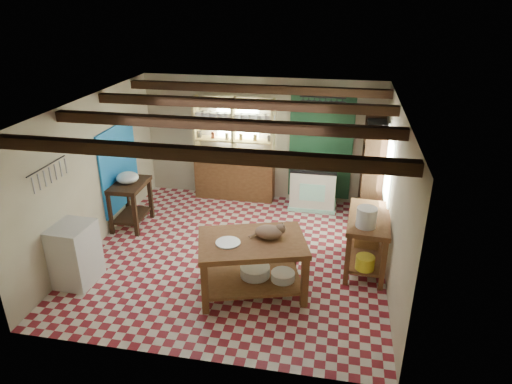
% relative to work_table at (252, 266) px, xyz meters
% --- Properties ---
extents(floor, '(5.00, 5.00, 0.02)m').
position_rel_work_table_xyz_m(floor, '(-0.49, 0.97, -0.45)').
color(floor, maroon).
rests_on(floor, ground).
extents(ceiling, '(5.00, 5.00, 0.02)m').
position_rel_work_table_xyz_m(ceiling, '(-0.49, 0.97, 2.16)').
color(ceiling, '#4F5055').
rests_on(ceiling, wall_back).
extents(wall_back, '(5.00, 0.04, 2.60)m').
position_rel_work_table_xyz_m(wall_back, '(-0.49, 3.47, 0.86)').
color(wall_back, beige).
rests_on(wall_back, floor).
extents(wall_front, '(5.00, 0.04, 2.60)m').
position_rel_work_table_xyz_m(wall_front, '(-0.49, -1.53, 0.86)').
color(wall_front, beige).
rests_on(wall_front, floor).
extents(wall_left, '(0.04, 5.00, 2.60)m').
position_rel_work_table_xyz_m(wall_left, '(-2.99, 0.97, 0.86)').
color(wall_left, beige).
rests_on(wall_left, floor).
extents(wall_right, '(0.04, 5.00, 2.60)m').
position_rel_work_table_xyz_m(wall_right, '(2.01, 0.97, 0.86)').
color(wall_right, beige).
rests_on(wall_right, floor).
extents(ceiling_beams, '(5.00, 3.80, 0.15)m').
position_rel_work_table_xyz_m(ceiling_beams, '(-0.49, 0.97, 2.04)').
color(ceiling_beams, '#352012').
rests_on(ceiling_beams, ceiling).
extents(blue_wall_patch, '(0.04, 1.40, 1.60)m').
position_rel_work_table_xyz_m(blue_wall_patch, '(-2.96, 1.87, 0.66)').
color(blue_wall_patch, blue).
rests_on(blue_wall_patch, wall_left).
extents(green_wall_patch, '(1.30, 0.04, 2.30)m').
position_rel_work_table_xyz_m(green_wall_patch, '(0.76, 3.44, 0.81)').
color(green_wall_patch, '#1D4A2C').
rests_on(green_wall_patch, wall_back).
extents(window_back, '(0.90, 0.02, 0.80)m').
position_rel_work_table_xyz_m(window_back, '(-0.99, 3.45, 1.26)').
color(window_back, silver).
rests_on(window_back, wall_back).
extents(window_right, '(0.02, 1.30, 1.20)m').
position_rel_work_table_xyz_m(window_right, '(1.99, 1.97, 0.96)').
color(window_right, silver).
rests_on(window_right, wall_right).
extents(utensil_rail, '(0.06, 0.90, 0.28)m').
position_rel_work_table_xyz_m(utensil_rail, '(-2.93, -0.23, 1.34)').
color(utensil_rail, black).
rests_on(utensil_rail, wall_left).
extents(pot_rack, '(0.86, 0.12, 0.36)m').
position_rel_work_table_xyz_m(pot_rack, '(0.76, 3.02, 1.74)').
color(pot_rack, black).
rests_on(pot_rack, ceiling).
extents(shelving_unit, '(1.70, 0.34, 2.20)m').
position_rel_work_table_xyz_m(shelving_unit, '(-1.04, 3.28, 0.66)').
color(shelving_unit, '#D8C17C').
rests_on(shelving_unit, floor).
extents(tall_rack, '(0.40, 0.86, 2.00)m').
position_rel_work_table_xyz_m(tall_rack, '(1.79, 2.77, 0.56)').
color(tall_rack, '#352012').
rests_on(tall_rack, floor).
extents(work_table, '(1.78, 1.44, 0.88)m').
position_rel_work_table_xyz_m(work_table, '(0.00, 0.00, 0.00)').
color(work_table, brown).
rests_on(work_table, floor).
extents(stove, '(0.93, 0.63, 0.91)m').
position_rel_work_table_xyz_m(stove, '(0.67, 3.12, 0.02)').
color(stove, beige).
rests_on(stove, floor).
extents(prep_table, '(0.63, 0.90, 0.89)m').
position_rel_work_table_xyz_m(prep_table, '(-2.69, 1.63, 0.01)').
color(prep_table, '#352012').
rests_on(prep_table, floor).
extents(white_cabinet, '(0.57, 0.67, 0.97)m').
position_rel_work_table_xyz_m(white_cabinet, '(-2.71, -0.27, 0.05)').
color(white_cabinet, silver).
rests_on(white_cabinet, floor).
extents(right_counter, '(0.72, 1.33, 0.92)m').
position_rel_work_table_xyz_m(right_counter, '(1.69, 1.00, 0.02)').
color(right_counter, brown).
rests_on(right_counter, floor).
extents(cat, '(0.50, 0.46, 0.18)m').
position_rel_work_table_xyz_m(cat, '(0.22, 0.12, 0.53)').
color(cat, '#8E6C53').
rests_on(cat, work_table).
extents(steel_tray, '(0.45, 0.45, 0.02)m').
position_rel_work_table_xyz_m(steel_tray, '(-0.32, -0.15, 0.45)').
color(steel_tray, '#AAABB2').
rests_on(steel_tray, work_table).
extents(basin_large, '(0.56, 0.56, 0.16)m').
position_rel_work_table_xyz_m(basin_large, '(0.03, 0.06, -0.13)').
color(basin_large, silver).
rests_on(basin_large, work_table).
extents(basin_small, '(0.44, 0.44, 0.12)m').
position_rel_work_table_xyz_m(basin_small, '(0.46, 0.04, -0.14)').
color(basin_small, silver).
rests_on(basin_small, work_table).
extents(kettle_left, '(0.22, 0.22, 0.25)m').
position_rel_work_table_xyz_m(kettle_left, '(0.42, 3.12, 0.60)').
color(kettle_left, '#AAABB2').
rests_on(kettle_left, stove).
extents(kettle_right, '(0.18, 0.18, 0.22)m').
position_rel_work_table_xyz_m(kettle_right, '(0.77, 3.12, 0.58)').
color(kettle_right, black).
rests_on(kettle_right, stove).
extents(enamel_bowl, '(0.42, 0.42, 0.21)m').
position_rel_work_table_xyz_m(enamel_bowl, '(-2.69, 1.63, 0.56)').
color(enamel_bowl, silver).
rests_on(enamel_bowl, prep_table).
extents(white_bucket, '(0.32, 0.32, 0.30)m').
position_rel_work_table_xyz_m(white_bucket, '(1.62, 0.65, 0.64)').
color(white_bucket, silver).
rests_on(white_bucket, right_counter).
extents(wicker_basket, '(0.41, 0.34, 0.27)m').
position_rel_work_table_xyz_m(wicker_basket, '(1.71, 1.30, -0.06)').
color(wicker_basket, '#996C3E').
rests_on(wicker_basket, right_counter).
extents(yellow_tub, '(0.31, 0.31, 0.21)m').
position_rel_work_table_xyz_m(yellow_tub, '(1.66, 0.55, -0.09)').
color(yellow_tub, yellow).
rests_on(yellow_tub, right_counter).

